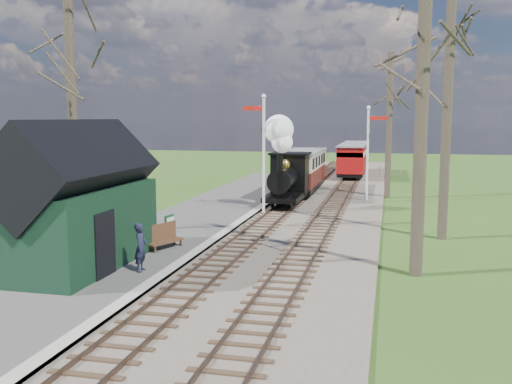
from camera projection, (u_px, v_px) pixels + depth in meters
The scene contains 19 objects.
ground at pixel (151, 324), 13.97m from camera, with size 140.00×140.00×0.00m, color #2C561B.
distant_hills at pixel (354, 274), 77.90m from camera, with size 114.40×48.00×22.02m.
ballast_bed at pixel (317, 199), 34.90m from camera, with size 8.00×60.00×0.10m, color brown.
track_near at pixel (296, 198), 35.19m from camera, with size 1.60×60.00×0.15m.
track_far at pixel (338, 199), 34.60m from camera, with size 1.60×60.00×0.15m.
platform at pixel (200, 218), 28.26m from camera, with size 5.00×44.00×0.20m, color #474442.
coping_strip at pixel (245, 219), 27.74m from camera, with size 0.40×44.00×0.21m, color #B2AD9E.
station_shed at pixel (76, 203), 18.50m from camera, with size 3.25×6.30×4.78m.
semaphore_near at pixel (262, 145), 29.11m from camera, with size 1.22×0.24×6.22m.
semaphore_far at pixel (369, 146), 33.78m from camera, with size 1.22×0.24×5.72m.
bare_trees at pixel (282, 113), 22.74m from camera, with size 15.51×22.39×12.00m.
fence_line at pixel (325, 170), 48.58m from camera, with size 12.60×0.08×1.00m.
locomotive at pixel (286, 168), 31.57m from camera, with size 2.00×4.66×4.99m.
coach at pixel (302, 169), 37.51m from camera, with size 2.33×7.98×2.45m.
red_carriage_a at pixel (352, 160), 46.46m from camera, with size 2.16×5.35×2.27m.
red_carriage_b at pixel (356, 156), 51.77m from camera, with size 2.16×5.35×2.27m.
sign_board at pixel (170, 228), 22.57m from camera, with size 0.16×0.69×1.01m.
bench at pixel (162, 237), 21.18m from camera, with size 1.03×1.67×0.92m.
person at pixel (141, 247), 17.95m from camera, with size 0.57×0.37×1.55m, color #1A1C30.
Camera 1 is at (5.57, -12.48, 5.04)m, focal length 40.00 mm.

